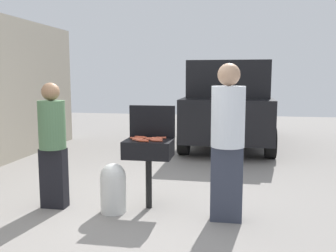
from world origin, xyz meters
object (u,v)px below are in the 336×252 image
hot_dog_8 (135,138)px  person_left (53,141)px  hot_dog_15 (137,139)px  person_right (228,137)px  hot_dog_6 (161,138)px  hot_dog_0 (157,138)px  hot_dog_10 (140,137)px  propane_tank (113,187)px  hot_dog_11 (142,137)px  hot_dog_13 (141,140)px  parked_minivan (229,103)px  hot_dog_3 (157,141)px  bbq_grill (149,151)px  hot_dog_4 (141,138)px  hot_dog_7 (157,139)px  hot_dog_2 (150,139)px  hot_dog_9 (144,141)px  hot_dog_12 (156,140)px  hot_dog_1 (139,139)px  hot_dog_5 (151,138)px

hot_dog_8 → person_left: (-1.02, -0.22, -0.03)m
hot_dog_15 → person_left: size_ratio=0.08×
person_right → hot_dog_6: bearing=-35.6°
hot_dog_0 → hot_dog_10: same height
propane_tank → hot_dog_11: bearing=49.4°
person_left → hot_dog_13: bearing=4.5°
propane_tank → parked_minivan: 5.27m
hot_dog_0 → hot_dog_13: size_ratio=1.00×
hot_dog_3 → parked_minivan: size_ratio=0.03×
person_right → parked_minivan: (-0.07, 5.07, 0.03)m
bbq_grill → hot_dog_4: hot_dog_4 is taller
hot_dog_6 → hot_dog_7: bearing=-103.6°
hot_dog_2 → person_left: bearing=-172.4°
hot_dog_9 → hot_dog_6: bearing=59.3°
hot_dog_9 → hot_dog_15: (-0.10, 0.10, 0.00)m
hot_dog_7 → hot_dog_12: 0.08m
bbq_grill → hot_dog_4: bearing=150.0°
hot_dog_13 → hot_dog_15: size_ratio=1.00×
parked_minivan → person_right: bearing=91.5°
hot_dog_15 → propane_tank: size_ratio=0.21×
hot_dog_11 → hot_dog_9: bearing=-70.6°
hot_dog_6 → hot_dog_11: bearing=-175.5°
person_left → hot_dog_3: bearing=4.5°
hot_dog_0 → hot_dog_3: size_ratio=1.00×
hot_dog_9 → hot_dog_15: bearing=136.8°
hot_dog_2 → hot_dog_6: bearing=54.2°
hot_dog_7 → hot_dog_9: 0.21m
hot_dog_13 → person_left: size_ratio=0.08×
hot_dog_1 → hot_dog_13: same height
hot_dog_0 → person_left: person_left is taller
propane_tank → hot_dog_12: bearing=17.4°
hot_dog_7 → hot_dog_13: bearing=-144.3°
bbq_grill → hot_dog_6: (0.14, 0.13, 0.15)m
hot_dog_1 → propane_tank: bearing=-141.6°
hot_dog_5 → hot_dog_15: same height
hot_dog_0 → person_right: 0.97m
hot_dog_4 → person_right: size_ratio=0.07×
bbq_grill → hot_dog_12: (0.11, -0.06, 0.15)m
hot_dog_10 → hot_dog_7: bearing=-25.0°
hot_dog_6 → hot_dog_8: 0.33m
hot_dog_5 → parked_minivan: size_ratio=0.03×
hot_dog_1 → hot_dog_15: (-0.01, -0.04, 0.00)m
hot_dog_2 → hot_dog_15: size_ratio=1.00×
hot_dog_7 → hot_dog_12: same height
hot_dog_9 → hot_dog_11: 0.27m
hot_dog_0 → parked_minivan: (0.83, 4.74, 0.13)m
propane_tank → person_left: person_left is taller
bbq_grill → hot_dog_4: 0.20m
hot_dog_0 → hot_dog_5: bearing=-152.4°
hot_dog_3 → hot_dog_15: same height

